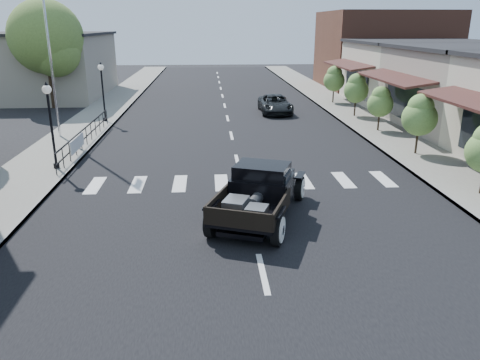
{
  "coord_description": "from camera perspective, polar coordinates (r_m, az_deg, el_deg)",
  "views": [
    {
      "loc": [
        -1.26,
        -13.1,
        5.83
      ],
      "look_at": [
        -0.26,
        1.34,
        1.0
      ],
      "focal_mm": 35.0,
      "sensor_mm": 36.0,
      "label": 1
    }
  ],
  "objects": [
    {
      "name": "road",
      "position": [
        28.73,
        -1.36,
        6.76
      ],
      "size": [
        14.0,
        80.0,
        0.02
      ],
      "primitive_type": "cube",
      "color": "black",
      "rests_on": "ground"
    },
    {
      "name": "sidewalk_left",
      "position": [
        29.59,
        -18.14,
        6.32
      ],
      "size": [
        3.0,
        80.0,
        0.15
      ],
      "primitive_type": "cube",
      "color": "gray",
      "rests_on": "ground"
    },
    {
      "name": "big_tree_far",
      "position": [
        36.92,
        -22.36,
        13.95
      ],
      "size": [
        5.15,
        5.15,
        7.56
      ],
      "primitive_type": null,
      "color": "#557130",
      "rests_on": "ground"
    },
    {
      "name": "small_tree_d",
      "position": [
        31.58,
        13.93,
        9.96
      ],
      "size": [
        1.57,
        1.57,
        2.62
      ],
      "primitive_type": null,
      "color": "#5B843C",
      "rests_on": "sidewalk_right"
    },
    {
      "name": "lamp_post_c",
      "position": [
        30.04,
        -16.36,
        10.24
      ],
      "size": [
        0.36,
        0.36,
        3.54
      ],
      "primitive_type": null,
      "color": "black",
      "rests_on": "sidewalk_left"
    },
    {
      "name": "small_tree_b",
      "position": [
        22.9,
        20.95,
        6.26
      ],
      "size": [
        1.58,
        1.58,
        2.64
      ],
      "primitive_type": null,
      "color": "#5B843C",
      "rests_on": "sidewalk_right"
    },
    {
      "name": "flagpole",
      "position": [
        26.33,
        -22.58,
        17.36
      ],
      "size": [
        0.12,
        0.12,
        11.58
      ],
      "primitive_type": "cylinder",
      "color": "silver",
      "rests_on": "sidewalk_left"
    },
    {
      "name": "storefront_far",
      "position": [
        38.85,
        21.3,
        11.95
      ],
      "size": [
        10.0,
        9.0,
        4.5
      ],
      "primitive_type": "cube",
      "color": "beige",
      "rests_on": "ground"
    },
    {
      "name": "far_building_right",
      "position": [
        48.17,
        17.01,
        14.91
      ],
      "size": [
        11.0,
        10.0,
        7.0
      ],
      "primitive_type": "cube",
      "color": "brown",
      "rests_on": "ground"
    },
    {
      "name": "railing",
      "position": [
        24.44,
        -18.24,
        5.28
      ],
      "size": [
        0.08,
        10.0,
        1.0
      ],
      "primitive_type": null,
      "color": "black",
      "rests_on": "sidewalk_left"
    },
    {
      "name": "low_building_left",
      "position": [
        43.47,
        -22.95,
        12.65
      ],
      "size": [
        10.0,
        12.0,
        5.0
      ],
      "primitive_type": "cube",
      "color": "gray",
      "rests_on": "ground"
    },
    {
      "name": "small_tree_e",
      "position": [
        36.79,
        11.37,
        11.29
      ],
      "size": [
        1.58,
        1.58,
        2.64
      ],
      "primitive_type": null,
      "color": "#5B843C",
      "rests_on": "sidewalk_right"
    },
    {
      "name": "road_markings",
      "position": [
        23.86,
        -0.8,
        4.31
      ],
      "size": [
        12.0,
        60.0,
        0.06
      ],
      "primitive_type": null,
      "color": "silver",
      "rests_on": "ground"
    },
    {
      "name": "ground",
      "position": [
        14.4,
        1.42,
        -5.45
      ],
      "size": [
        120.0,
        120.0,
        0.0
      ],
      "primitive_type": "plane",
      "color": "black",
      "rests_on": "ground"
    },
    {
      "name": "banner",
      "position": [
        22.58,
        -19.16,
        3.63
      ],
      "size": [
        0.04,
        2.2,
        0.6
      ],
      "primitive_type": null,
      "color": "silver",
      "rests_on": "sidewalk_left"
    },
    {
      "name": "second_car",
      "position": [
        32.56,
        4.31,
        9.18
      ],
      "size": [
        2.04,
        4.41,
        1.22
      ],
      "primitive_type": "imported",
      "rotation": [
        0.0,
        0.0,
        -0.0
      ],
      "color": "black",
      "rests_on": "ground"
    },
    {
      "name": "sidewalk_right",
      "position": [
        30.3,
        15.03,
        6.88
      ],
      "size": [
        3.0,
        80.0,
        0.15
      ],
      "primitive_type": "cube",
      "color": "gray",
      "rests_on": "ground"
    },
    {
      "name": "lamp_post_b",
      "position": [
        20.51,
        -22.0,
        6.11
      ],
      "size": [
        0.36,
        0.36,
        3.54
      ],
      "primitive_type": null,
      "color": "black",
      "rests_on": "sidewalk_left"
    },
    {
      "name": "hotrod_pickup",
      "position": [
        14.58,
        2.45,
        -1.45
      ],
      "size": [
        3.99,
        5.54,
        1.75
      ],
      "primitive_type": null,
      "rotation": [
        0.0,
        0.0,
        -0.36
      ],
      "color": "black",
      "rests_on": "ground"
    },
    {
      "name": "small_tree_c",
      "position": [
        27.47,
        16.66,
        8.26
      ],
      "size": [
        1.42,
        1.42,
        2.37
      ],
      "primitive_type": null,
      "color": "#5B843C",
      "rests_on": "sidewalk_right"
    }
  ]
}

